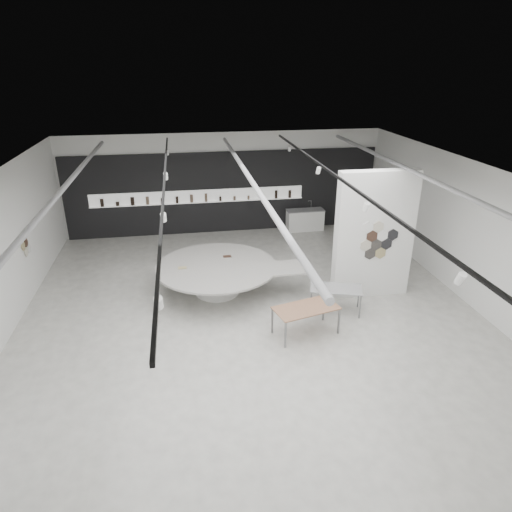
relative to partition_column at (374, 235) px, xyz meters
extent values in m
cube|color=beige|center=(-3.50, -1.00, -1.80)|extent=(12.00, 14.00, 0.01)
cube|color=silver|center=(-3.50, -1.00, 2.01)|extent=(12.00, 14.00, 0.01)
cube|color=white|center=(-3.50, 6.01, 0.10)|extent=(12.00, 0.01, 3.80)
cube|color=white|center=(2.50, -1.00, 0.10)|extent=(0.01, 14.00, 3.80)
cylinder|color=#939396|center=(-7.70, -0.50, 1.82)|extent=(0.12, 12.00, 0.12)
cylinder|color=#939396|center=(-3.50, -0.50, 1.82)|extent=(0.12, 12.00, 0.12)
cylinder|color=#939396|center=(0.70, -0.50, 1.82)|extent=(0.12, 12.00, 0.12)
cube|color=black|center=(-5.50, -1.00, 1.90)|extent=(0.05, 13.00, 0.06)
cylinder|color=white|center=(-5.50, -6.00, 1.72)|extent=(0.11, 0.18, 0.21)
cylinder|color=white|center=(-5.50, -2.70, 1.72)|extent=(0.11, 0.18, 0.21)
cylinder|color=white|center=(-5.50, 0.60, 1.72)|extent=(0.11, 0.18, 0.21)
cylinder|color=white|center=(-5.50, 3.90, 1.72)|extent=(0.11, 0.18, 0.21)
cube|color=black|center=(-1.50, -1.00, 1.90)|extent=(0.05, 13.00, 0.06)
cylinder|color=white|center=(-1.50, -6.00, 1.72)|extent=(0.11, 0.18, 0.21)
cylinder|color=white|center=(-1.50, -2.70, 1.72)|extent=(0.11, 0.18, 0.21)
cylinder|color=white|center=(-1.50, 0.60, 1.72)|extent=(0.11, 0.18, 0.21)
cylinder|color=white|center=(-1.50, 3.90, 1.72)|extent=(0.11, 0.18, 0.21)
cylinder|color=beige|center=(-9.47, 1.50, -0.45)|extent=(0.03, 0.28, 0.28)
cylinder|color=white|center=(-9.47, 1.76, -0.45)|extent=(0.03, 0.28, 0.28)
cylinder|color=#402B20|center=(-9.47, 1.63, -0.22)|extent=(0.03, 0.28, 0.28)
cylinder|color=tan|center=(-9.47, 1.37, -0.22)|extent=(0.03, 0.28, 0.28)
cylinder|color=black|center=(-9.47, 1.50, 0.01)|extent=(0.03, 0.28, 0.28)
cylinder|color=black|center=(-9.47, 1.76, 0.01)|extent=(0.03, 0.28, 0.28)
cube|color=black|center=(-3.50, 5.94, -0.25)|extent=(11.80, 0.10, 3.10)
cube|color=white|center=(-4.50, 5.87, -0.32)|extent=(8.00, 0.06, 0.46)
cube|color=white|center=(-4.50, 5.81, -0.54)|extent=(8.00, 0.18, 0.02)
cylinder|color=black|center=(-8.03, 5.81, -0.39)|extent=(0.13, 0.13, 0.29)
cylinder|color=black|center=(-7.49, 5.81, -0.46)|extent=(0.13, 0.13, 0.15)
cylinder|color=black|center=(-6.94, 5.81, -0.38)|extent=(0.14, 0.14, 0.30)
cylinder|color=brown|center=(-6.40, 5.81, -0.39)|extent=(0.12, 0.12, 0.29)
cylinder|color=black|center=(-5.86, 5.81, -0.43)|extent=(0.12, 0.12, 0.21)
cylinder|color=black|center=(-5.31, 5.81, -0.41)|extent=(0.10, 0.10, 0.25)
cylinder|color=brown|center=(-4.77, 5.81, -0.38)|extent=(0.12, 0.12, 0.30)
cylinder|color=brown|center=(-4.23, 5.81, -0.38)|extent=(0.10, 0.10, 0.31)
cylinder|color=black|center=(-3.69, 5.81, -0.45)|extent=(0.09, 0.09, 0.17)
cylinder|color=brown|center=(-3.14, 5.81, -0.45)|extent=(0.10, 0.10, 0.16)
cylinder|color=brown|center=(-2.60, 5.81, -0.46)|extent=(0.09, 0.09, 0.15)
cylinder|color=black|center=(-2.06, 5.81, -0.43)|extent=(0.09, 0.09, 0.21)
cylinder|color=black|center=(-1.51, 5.81, -0.38)|extent=(0.11, 0.11, 0.31)
cylinder|color=black|center=(-0.97, 5.81, -0.39)|extent=(0.11, 0.11, 0.29)
cube|color=white|center=(0.00, 0.00, 0.00)|extent=(2.20, 0.35, 3.60)
cylinder|color=black|center=(0.00, -0.19, -0.20)|extent=(0.34, 0.03, 0.34)
cylinder|color=black|center=(0.30, -0.19, -0.20)|extent=(0.34, 0.03, 0.34)
cylinder|color=beige|center=(-0.30, -0.19, -0.20)|extent=(0.34, 0.03, 0.34)
cylinder|color=white|center=(0.15, -0.19, 0.06)|extent=(0.34, 0.03, 0.34)
cylinder|color=#402B20|center=(-0.15, -0.19, 0.06)|extent=(0.34, 0.03, 0.34)
cylinder|color=tan|center=(0.15, -0.19, -0.46)|extent=(0.34, 0.03, 0.34)
cylinder|color=black|center=(-0.15, -0.19, -0.46)|extent=(0.34, 0.03, 0.34)
cylinder|color=black|center=(0.45, -0.19, 0.06)|extent=(0.34, 0.03, 0.34)
cylinder|color=beige|center=(0.00, -0.19, 0.32)|extent=(0.34, 0.03, 0.34)
cylinder|color=white|center=(-0.30, -0.19, 0.32)|extent=(0.34, 0.03, 0.34)
cylinder|color=white|center=(-4.30, 0.79, -1.39)|extent=(1.26, 1.26, 0.81)
cylinder|color=#A3A09A|center=(-4.30, 0.79, -0.96)|extent=(3.50, 3.50, 0.06)
cube|color=#A3A09A|center=(-2.38, 0.35, -0.96)|extent=(1.54, 0.98, 0.05)
cube|color=tan|center=(-5.25, 0.77, -0.93)|extent=(0.24, 0.18, 0.01)
cube|color=#402B20|center=(-3.92, 1.37, -0.93)|extent=(0.24, 0.18, 0.01)
cube|color=#95694D|center=(-2.35, -1.71, -1.09)|extent=(1.70, 1.14, 0.03)
cube|color=slate|center=(-2.97, -2.24, -1.45)|extent=(0.05, 0.05, 0.70)
cube|color=slate|center=(-3.15, -1.56, -1.45)|extent=(0.05, 0.05, 0.70)
cube|color=slate|center=(-1.55, -1.86, -1.45)|extent=(0.05, 0.05, 0.70)
cube|color=slate|center=(-1.72, -1.19, -1.45)|extent=(0.05, 0.05, 0.70)
cube|color=gray|center=(-1.28, -0.78, -1.12)|extent=(1.49, 1.05, 0.03)
cube|color=slate|center=(-1.97, -0.87, -1.47)|extent=(0.05, 0.05, 0.66)
cube|color=slate|center=(-1.79, -0.31, -1.47)|extent=(0.05, 0.05, 0.66)
cube|color=slate|center=(-0.76, -1.25, -1.47)|extent=(0.05, 0.05, 0.66)
cube|color=slate|center=(-0.58, -0.69, -1.47)|extent=(0.05, 0.05, 0.66)
cube|color=white|center=(-0.40, 5.51, -1.40)|extent=(1.44, 0.57, 0.80)
cube|color=gray|center=(-0.40, 5.51, -0.98)|extent=(1.48, 0.61, 0.03)
cylinder|color=silver|center=(-0.13, 5.65, -0.81)|extent=(0.02, 0.02, 0.32)
cylinder|color=silver|center=(-0.21, 5.65, -0.66)|extent=(0.14, 0.03, 0.02)
camera|label=1|loc=(-5.14, -10.98, 4.44)|focal=32.00mm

